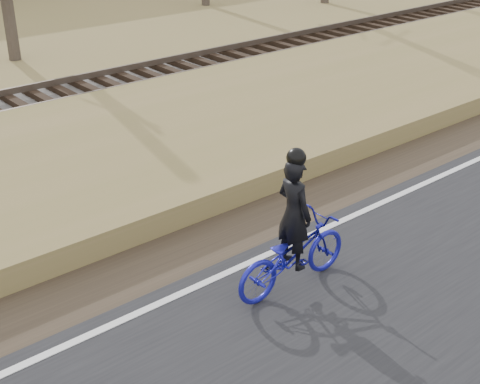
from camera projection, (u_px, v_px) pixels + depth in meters
ground at (427, 193)px, 12.18m from camera, size 120.00×120.00×0.00m
edge_line at (418, 186)px, 12.29m from camera, size 120.00×0.12×0.01m
shoulder at (375, 171)px, 13.00m from camera, size 120.00×1.60×0.04m
embankment at (272, 121)px, 14.98m from camera, size 120.00×5.00×0.44m
ballast at (175, 83)px, 17.59m from camera, size 120.00×3.00×0.45m
railroad at (174, 72)px, 17.46m from camera, size 120.00×2.40×0.29m
cyclist at (293, 245)px, 9.11m from camera, size 1.93×0.69×2.08m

